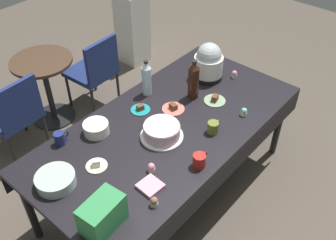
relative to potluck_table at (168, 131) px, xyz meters
name	(u,v)px	position (x,y,z in m)	size (l,w,h in m)	color
ground	(168,189)	(0.00, 0.00, -0.69)	(9.00, 9.00, 0.00)	brown
potluck_table	(168,131)	(0.00, 0.00, 0.00)	(2.20, 1.10, 0.75)	black
frosted_layer_cake	(162,131)	(-0.13, -0.05, 0.11)	(0.32, 0.32, 0.11)	silver
slow_cooker	(209,62)	(0.72, 0.15, 0.22)	(0.26, 0.26, 0.33)	black
glass_salad_bowl	(56,180)	(-0.91, 0.17, 0.10)	(0.26, 0.26, 0.08)	#B2C6BC
ceramic_snack_bowl	(96,128)	(-0.41, 0.35, 0.11)	(0.19, 0.19, 0.09)	silver
dessert_plate_cream	(96,165)	(-0.63, 0.09, 0.08)	(0.15, 0.15, 0.06)	beige
dessert_plate_teal	(140,109)	(-0.01, 0.28, 0.07)	(0.16, 0.16, 0.05)	teal
dessert_plate_coral	(173,108)	(0.17, 0.09, 0.07)	(0.18, 0.18, 0.05)	#E07266
dessert_plate_sage	(215,100)	(0.48, -0.10, 0.08)	(0.18, 0.18, 0.06)	#8CA87F
cupcake_mint	(151,168)	(-0.42, -0.22, 0.09)	(0.05, 0.05, 0.07)	beige
cupcake_vanilla	(234,74)	(0.87, -0.02, 0.09)	(0.05, 0.05, 0.07)	beige
cupcake_rose	(244,112)	(0.47, -0.37, 0.09)	(0.05, 0.05, 0.07)	beige
cupcake_berry	(154,202)	(-0.62, -0.42, 0.09)	(0.05, 0.05, 0.07)	beige
soda_bottle_water	(147,79)	(0.19, 0.40, 0.21)	(0.08, 0.08, 0.32)	silver
soda_bottle_cola	(194,80)	(0.41, 0.08, 0.22)	(0.09, 0.09, 0.34)	#33190F
coffee_mug_red	(199,160)	(-0.18, -0.43, 0.11)	(0.13, 0.09, 0.10)	#B2231E
coffee_mug_navy	(60,138)	(-0.65, 0.45, 0.11)	(0.12, 0.08, 0.10)	navy
coffee_mug_olive	(213,127)	(0.16, -0.30, 0.11)	(0.12, 0.08, 0.09)	olive
soda_carton	(102,214)	(-0.91, -0.29, 0.16)	(0.26, 0.16, 0.20)	#338C4C
paper_napkin_stack	(150,186)	(-0.53, -0.31, 0.07)	(0.14, 0.14, 0.02)	pink
maroon_chair_left	(14,113)	(-0.55, 1.35, -0.20)	(0.46, 0.46, 0.85)	navy
maroon_chair_right	(95,69)	(0.40, 1.35, -0.20)	(0.47, 0.47, 0.85)	navy
round_cafe_table	(45,79)	(-0.05, 1.57, -0.19)	(0.60, 0.60, 0.72)	#473323
water_cooler	(132,18)	(1.37, 1.76, -0.10)	(0.32, 0.32, 1.24)	silver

